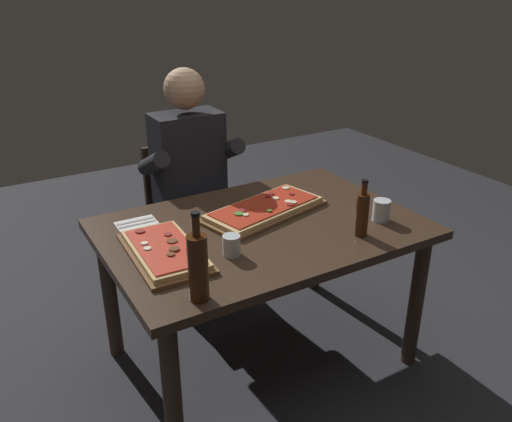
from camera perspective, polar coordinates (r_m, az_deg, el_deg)
name	(u,v)px	position (r m, az deg, el deg)	size (l,w,h in m)	color
ground_plane	(261,356)	(2.77, 0.54, -15.46)	(6.40, 6.40, 0.00)	#2D2D33
dining_table	(262,244)	(2.41, 0.60, -3.57)	(1.40, 0.96, 0.74)	#3D2B1E
pizza_rectangular_front	(264,209)	(2.48, 0.92, 0.20)	(0.65, 0.41, 0.05)	brown
pizza_rectangular_left	(165,251)	(2.14, -9.87, -4.29)	(0.29, 0.49, 0.05)	brown
wine_bottle_dark	(362,213)	(2.28, 11.44, -0.21)	(0.06, 0.06, 0.26)	#47230F
oil_bottle_amber	(198,266)	(1.79, -6.31, -5.96)	(0.07, 0.07, 0.33)	#47230F
tumbler_near_camera	(381,212)	(2.46, 13.42, -0.06)	(0.08, 0.08, 0.10)	silver
tumbler_far_side	(232,245)	(2.11, -2.67, -3.73)	(0.07, 0.07, 0.09)	silver
napkin_cutlery_set	(136,224)	(2.43, -12.84, -1.33)	(0.18, 0.11, 0.01)	white
diner_chair	(186,210)	(3.17, -7.60, 0.10)	(0.44, 0.44, 0.87)	black
seated_diner	(192,176)	(2.97, -6.94, 3.80)	(0.53, 0.41, 1.33)	#23232D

